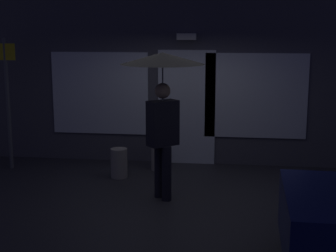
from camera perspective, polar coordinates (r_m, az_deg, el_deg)
The scene contains 6 objects.
ground_plane at distance 7.80m, azimuth 0.54°, elevation -8.43°, with size 18.00×18.00×0.00m, color #2D2D33.
building_facade at distance 9.70m, azimuth 2.24°, elevation 8.23°, with size 9.48×0.48×4.29m.
person_with_umbrella at distance 7.47m, azimuth -0.61°, elevation 4.92°, with size 1.26×1.26×2.26m.
street_sign_post at distance 9.68m, azimuth -17.81°, elevation 3.28°, with size 0.40×0.07×2.43m.
sidewalk_bollard at distance 9.31m, azimuth -1.21°, elevation -3.04°, with size 0.23×0.23×0.67m, color #9E998E.
sidewalk_bollard_2 at distance 8.91m, azimuth -5.60°, elevation -4.22°, with size 0.29×0.29×0.52m, color #9E998E.
Camera 1 is at (0.89, -7.30, 2.62)m, focal length 53.53 mm.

